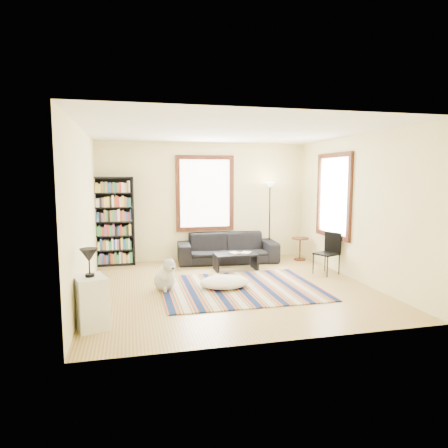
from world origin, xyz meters
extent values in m
cube|color=tan|center=(0.00, 0.00, -0.05)|extent=(5.00, 5.00, 0.10)
cube|color=white|center=(0.00, 0.00, 2.85)|extent=(5.00, 5.00, 0.10)
cube|color=#F8F0A7|center=(0.00, 2.55, 1.40)|extent=(5.00, 0.10, 2.80)
cube|color=#F8F0A7|center=(0.00, -2.55, 1.40)|extent=(5.00, 0.10, 2.80)
cube|color=#F8F0A7|center=(-2.55, 0.00, 1.40)|extent=(0.10, 5.00, 2.80)
cube|color=#F8F0A7|center=(2.55, 0.00, 1.40)|extent=(0.10, 5.00, 2.80)
cube|color=white|center=(0.00, 2.47, 1.60)|extent=(1.20, 0.06, 1.60)
cube|color=white|center=(2.47, 0.80, 1.60)|extent=(0.06, 1.20, 1.60)
cube|color=#0D1C42|center=(0.14, -0.16, 0.01)|extent=(2.82, 2.26, 0.02)
imported|color=black|center=(0.45, 2.05, 0.34)|extent=(2.38, 1.07, 0.68)
cube|color=black|center=(-2.12, 2.32, 1.00)|extent=(0.90, 0.30, 2.00)
cube|color=black|center=(0.43, 1.22, 0.18)|extent=(0.98, 0.67, 0.36)
imported|color=beige|center=(0.33, 1.22, 0.37)|extent=(0.29, 0.24, 0.02)
imported|color=beige|center=(0.58, 1.27, 0.37)|extent=(0.29, 0.31, 0.02)
ellipsoid|color=white|center=(-0.13, -0.07, 0.11)|extent=(0.94, 0.73, 0.22)
cylinder|color=#441B11|center=(2.20, 1.85, 0.27)|extent=(0.52, 0.52, 0.54)
cube|color=black|center=(2.15, 0.44, 0.43)|extent=(0.55, 0.54, 0.86)
cube|color=white|center=(-2.30, -1.49, 0.35)|extent=(0.51, 0.59, 0.70)
camera|label=1|loc=(-1.76, -6.91, 2.04)|focal=32.00mm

